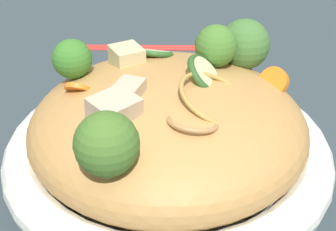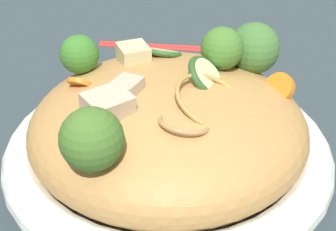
# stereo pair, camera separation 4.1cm
# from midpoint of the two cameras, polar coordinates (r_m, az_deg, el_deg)

# --- Properties ---
(ground_plane) EXTENTS (3.00, 3.00, 0.00)m
(ground_plane) POSITION_cam_midpoint_polar(r_m,az_deg,el_deg) (0.46, -2.61, -7.95)
(ground_plane) COLOR #313E44
(serving_bowl) EXTENTS (0.31, 0.31, 0.06)m
(serving_bowl) POSITION_cam_midpoint_polar(r_m,az_deg,el_deg) (0.44, -2.70, -5.13)
(serving_bowl) COLOR white
(serving_bowl) RESTS_ON ground_plane
(noodle_heap) EXTENTS (0.26, 0.26, 0.10)m
(noodle_heap) POSITION_cam_midpoint_polar(r_m,az_deg,el_deg) (0.42, -2.81, -1.13)
(noodle_heap) COLOR #B9874B
(noodle_heap) RESTS_ON serving_bowl
(broccoli_florets) EXTENTS (0.27, 0.18, 0.06)m
(broccoli_florets) POSITION_cam_midpoint_polar(r_m,az_deg,el_deg) (0.41, -1.32, 5.75)
(broccoli_florets) COLOR #A1BF75
(broccoli_florets) RESTS_ON serving_bowl
(carrot_coins) EXTENTS (0.18, 0.15, 0.03)m
(carrot_coins) POSITION_cam_midpoint_polar(r_m,az_deg,el_deg) (0.44, 3.93, 5.20)
(carrot_coins) COLOR orange
(carrot_coins) RESTS_ON serving_bowl
(zucchini_slices) EXTENTS (0.09, 0.13, 0.04)m
(zucchini_slices) POSITION_cam_midpoint_polar(r_m,az_deg,el_deg) (0.43, 0.13, 6.58)
(zucchini_slices) COLOR beige
(zucchini_slices) RESTS_ON serving_bowl
(chicken_chunks) EXTENTS (0.12, 0.10, 0.03)m
(chicken_chunks) POSITION_cam_midpoint_polar(r_m,az_deg,el_deg) (0.39, -9.17, 3.52)
(chicken_chunks) COLOR #C5B195
(chicken_chunks) RESTS_ON serving_bowl
(chopsticks_pair) EXTENTS (0.16, 0.19, 0.01)m
(chopsticks_pair) POSITION_cam_midpoint_polar(r_m,az_deg,el_deg) (0.74, -4.22, 8.73)
(chopsticks_pair) COLOR red
(chopsticks_pair) RESTS_ON ground_plane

